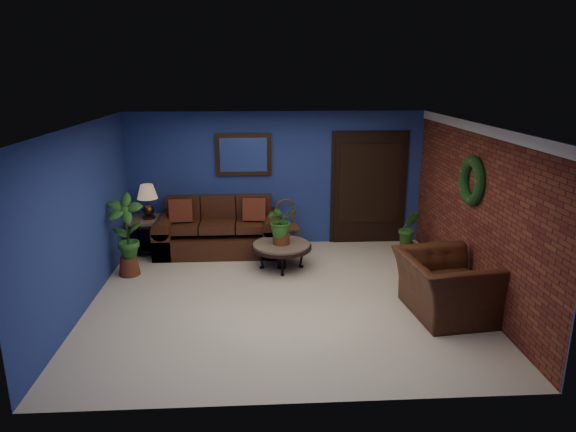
{
  "coord_description": "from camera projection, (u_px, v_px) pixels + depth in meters",
  "views": [
    {
      "loc": [
        -0.33,
        -6.9,
        3.2
      ],
      "look_at": [
        0.11,
        0.55,
        1.08
      ],
      "focal_mm": 32.0,
      "sensor_mm": 36.0,
      "label": 1
    }
  ],
  "objects": [
    {
      "name": "wall_left",
      "position": [
        82.0,
        219.0,
        7.02
      ],
      "size": [
        0.04,
        5.0,
        2.5
      ],
      "primitive_type": "cube",
      "color": "navy",
      "rests_on": "ground"
    },
    {
      "name": "table_lamp",
      "position": [
        148.0,
        198.0,
        9.07
      ],
      "size": [
        0.36,
        0.36,
        0.6
      ],
      "color": "#462B15",
      "rests_on": "end_table"
    },
    {
      "name": "armchair",
      "position": [
        445.0,
        286.0,
        6.9
      ],
      "size": [
        1.24,
        1.38,
        0.82
      ],
      "primitive_type": "imported",
      "rotation": [
        0.0,
        0.0,
        1.68
      ],
      "color": "#411F12",
      "rests_on": "ground"
    },
    {
      "name": "wall_mirror",
      "position": [
        243.0,
        155.0,
        9.38
      ],
      "size": [
        1.02,
        0.06,
        0.77
      ],
      "primitive_type": "cube",
      "color": "#462B15",
      "rests_on": "wall_back"
    },
    {
      "name": "end_table",
      "position": [
        150.0,
        227.0,
        9.22
      ],
      "size": [
        0.71,
        0.71,
        0.65
      ],
      "color": "#524E48",
      "rests_on": "ground"
    },
    {
      "name": "crown_molding",
      "position": [
        481.0,
        129.0,
        7.01
      ],
      "size": [
        0.03,
        5.0,
        0.14
      ],
      "primitive_type": "cube",
      "color": "white",
      "rests_on": "wall_right_brick"
    },
    {
      "name": "wall_right_brick",
      "position": [
        475.0,
        212.0,
        7.33
      ],
      "size": [
        0.04,
        5.0,
        2.5
      ],
      "primitive_type": "cube",
      "color": "brown",
      "rests_on": "ground"
    },
    {
      "name": "floor_plant",
      "position": [
        409.0,
        231.0,
        9.22
      ],
      "size": [
        0.39,
        0.33,
        0.82
      ],
      "color": "brown",
      "rests_on": "ground"
    },
    {
      "name": "sofa",
      "position": [
        219.0,
        234.0,
        9.37
      ],
      "size": [
        2.24,
        0.97,
        1.01
      ],
      "color": "#411F12",
      "rests_on": "ground"
    },
    {
      "name": "tall_plant",
      "position": [
        126.0,
        233.0,
        8.16
      ],
      "size": [
        0.59,
        0.41,
        1.34
      ],
      "color": "maroon",
      "rests_on": "ground"
    },
    {
      "name": "coffee_table",
      "position": [
        281.0,
        247.0,
        8.53
      ],
      "size": [
        1.01,
        1.01,
        0.43
      ],
      "rotation": [
        0.0,
        0.0,
        0.35
      ],
      "color": "#524E48",
      "rests_on": "ground"
    },
    {
      "name": "coffee_plant",
      "position": [
        281.0,
        222.0,
        8.41
      ],
      "size": [
        0.63,
        0.59,
        0.7
      ],
      "color": "brown",
      "rests_on": "coffee_table"
    },
    {
      "name": "closet_door",
      "position": [
        369.0,
        189.0,
        9.7
      ],
      "size": [
        1.44,
        0.06,
        2.18
      ],
      "primitive_type": "cube",
      "color": "black",
      "rests_on": "wall_back"
    },
    {
      "name": "wreath",
      "position": [
        472.0,
        181.0,
        7.25
      ],
      "size": [
        0.16,
        0.72,
        0.72
      ],
      "primitive_type": "torus",
      "rotation": [
        0.0,
        1.57,
        0.0
      ],
      "color": "black",
      "rests_on": "wall_right_brick"
    },
    {
      "name": "side_chair",
      "position": [
        286.0,
        222.0,
        9.42
      ],
      "size": [
        0.45,
        0.45,
        0.93
      ],
      "rotation": [
        0.0,
        0.0,
        0.15
      ],
      "color": "#583219",
      "rests_on": "ground"
    },
    {
      "name": "ceiling",
      "position": [
        283.0,
        125.0,
        6.83
      ],
      "size": [
        5.5,
        5.0,
        0.02
      ],
      "primitive_type": "cube",
      "color": "white",
      "rests_on": "wall_back"
    },
    {
      "name": "floor",
      "position": [
        283.0,
        297.0,
        7.52
      ],
      "size": [
        5.5,
        5.5,
        0.0
      ],
      "primitive_type": "plane",
      "color": "beige",
      "rests_on": "ground"
    },
    {
      "name": "wall_back",
      "position": [
        276.0,
        179.0,
        9.58
      ],
      "size": [
        5.5,
        0.04,
        2.5
      ],
      "primitive_type": "cube",
      "color": "navy",
      "rests_on": "ground"
    }
  ]
}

